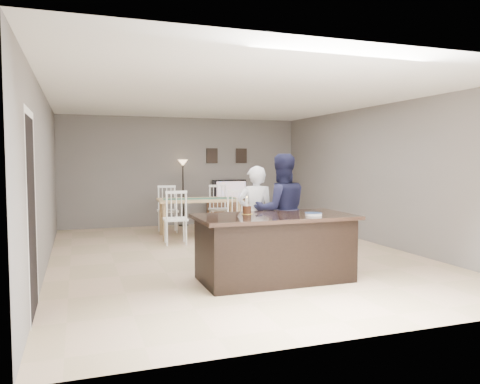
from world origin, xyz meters
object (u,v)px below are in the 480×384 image
object	(u,v)px
man	(281,211)
birthday_cake	(247,210)
tv_console	(231,212)
woman	(256,216)
television	(230,190)
dining_table	(199,205)
plate_stack	(314,214)
kitchen_island	(274,247)
floor_lamp	(183,175)

from	to	relation	value
man	birthday_cake	bearing A→B (deg)	41.44
man	birthday_cake	xyz separation A→B (m)	(-0.74, -0.48, 0.09)
tv_console	woman	distance (m)	4.78
man	television	bearing A→B (deg)	-90.75
man	birthday_cake	distance (m)	0.88
tv_console	dining_table	world-z (taller)	dining_table
television	woman	world-z (taller)	woman
television	plate_stack	xyz separation A→B (m)	(-0.73, -5.87, 0.06)
kitchen_island	plate_stack	bearing A→B (deg)	-26.24
birthday_cake	plate_stack	xyz separation A→B (m)	(0.79, -0.46, -0.04)
kitchen_island	tv_console	bearing A→B (deg)	77.84
dining_table	floor_lamp	size ratio (longest dim) A/B	1.26
floor_lamp	television	bearing A→B (deg)	2.29
tv_console	floor_lamp	bearing A→B (deg)	179.09
birthday_cake	dining_table	xyz separation A→B (m)	(0.24, 3.64, -0.28)
television	kitchen_island	bearing A→B (deg)	77.99
birthday_cake	plate_stack	distance (m)	0.91
tv_console	plate_stack	world-z (taller)	plate_stack
kitchen_island	floor_lamp	size ratio (longest dim) A/B	1.30
kitchen_island	plate_stack	distance (m)	0.70
kitchen_island	woman	xyz separation A→B (m)	(0.09, 0.94, 0.32)
birthday_cake	plate_stack	bearing A→B (deg)	-30.07
birthday_cake	floor_lamp	xyz separation A→B (m)	(0.27, 5.37, 0.32)
dining_table	floor_lamp	bearing A→B (deg)	93.97
birthday_cake	dining_table	bearing A→B (deg)	86.23
woman	man	bearing A→B (deg)	158.50
woman	birthday_cake	bearing A→B (deg)	75.06
birthday_cake	tv_console	bearing A→B (deg)	74.14
television	plate_stack	bearing A→B (deg)	82.93
plate_stack	tv_console	bearing A→B (deg)	82.84
television	birthday_cake	size ratio (longest dim) A/B	3.73
woman	plate_stack	size ratio (longest dim) A/B	6.74
woman	plate_stack	xyz separation A→B (m)	(0.38, -1.18, 0.14)
kitchen_island	woman	world-z (taller)	woman
man	birthday_cake	size ratio (longest dim) A/B	7.11
television	plate_stack	world-z (taller)	television
tv_console	television	xyz separation A→B (m)	(0.00, 0.07, 0.56)
woman	television	bearing A→B (deg)	-88.83
tv_console	kitchen_island	bearing A→B (deg)	-102.16
tv_console	man	size ratio (longest dim) A/B	0.69
man	plate_stack	bearing A→B (deg)	101.59
television	man	distance (m)	5.00
tv_console	television	distance (m)	0.57
kitchen_island	television	bearing A→B (deg)	77.99
birthday_cake	floor_lamp	size ratio (longest dim) A/B	0.15
man	floor_lamp	bearing A→B (deg)	-76.24
tv_console	plate_stack	bearing A→B (deg)	-97.16
plate_stack	floor_lamp	size ratio (longest dim) A/B	0.14
television	woman	size ratio (longest dim) A/B	0.59
woman	birthday_cake	world-z (taller)	woman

